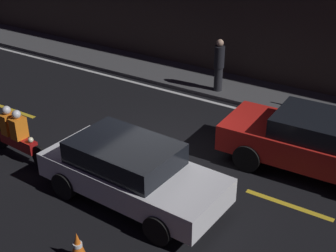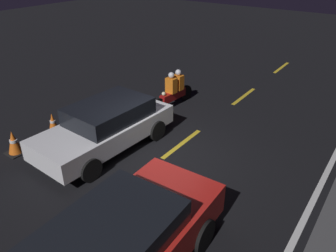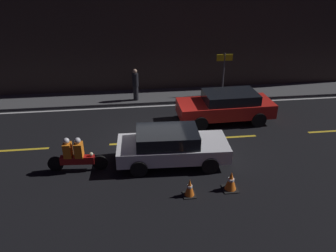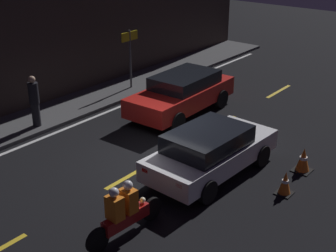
% 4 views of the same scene
% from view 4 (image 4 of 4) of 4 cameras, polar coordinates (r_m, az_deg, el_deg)
% --- Properties ---
extents(ground_plane, '(56.00, 56.00, 0.00)m').
position_cam_4_polar(ground_plane, '(13.85, -1.67, -4.38)').
color(ground_plane, black).
extents(raised_curb, '(28.00, 2.11, 0.12)m').
position_cam_4_polar(raised_curb, '(17.37, -14.92, 1.06)').
color(raised_curb, '#424244').
rests_on(raised_curb, ground).
extents(building_front, '(28.00, 0.30, 6.54)m').
position_cam_4_polar(building_front, '(17.44, -18.49, 11.79)').
color(building_front, '#382D28').
rests_on(building_front, ground).
extents(lane_dash_c, '(2.00, 0.14, 0.01)m').
position_cam_4_polar(lane_dash_c, '(13.20, -4.50, -5.94)').
color(lane_dash_c, gold).
rests_on(lane_dash_c, ground).
extents(lane_dash_d, '(2.00, 0.14, 0.01)m').
position_cam_4_polar(lane_dash_d, '(16.39, 6.29, 0.14)').
color(lane_dash_d, gold).
rests_on(lane_dash_d, ground).
extents(lane_dash_e, '(2.00, 0.14, 0.01)m').
position_cam_4_polar(lane_dash_e, '(20.09, 13.34, 4.13)').
color(lane_dash_e, gold).
rests_on(lane_dash_e, ground).
extents(lane_solid_kerb, '(25.20, 0.14, 0.01)m').
position_cam_4_polar(lane_solid_kerb, '(16.42, -12.15, -0.22)').
color(lane_solid_kerb, silver).
rests_on(lane_solid_kerb, ground).
extents(sedan_white, '(4.26, 2.01, 1.38)m').
position_cam_4_polar(sedan_white, '(12.92, 5.22, -2.95)').
color(sedan_white, silver).
rests_on(sedan_white, ground).
extents(taxi_red, '(4.58, 2.01, 1.47)m').
position_cam_4_polar(taxi_red, '(17.03, 1.74, 4.10)').
color(taxi_red, red).
rests_on(taxi_red, ground).
extents(motorcycle, '(2.21, 0.41, 1.36)m').
position_cam_4_polar(motorcycle, '(10.51, -5.45, -10.41)').
color(motorcycle, black).
rests_on(motorcycle, ground).
extents(traffic_cone_near, '(0.42, 0.42, 0.65)m').
position_cam_4_polar(traffic_cone_near, '(12.52, 14.09, -6.77)').
color(traffic_cone_near, black).
rests_on(traffic_cone_near, ground).
extents(traffic_cone_mid, '(0.51, 0.51, 0.71)m').
position_cam_4_polar(traffic_cone_mid, '(13.74, 16.16, -3.99)').
color(traffic_cone_mid, black).
rests_on(traffic_cone_mid, ground).
extents(pedestrian, '(0.34, 0.34, 1.76)m').
position_cam_4_polar(pedestrian, '(16.23, -15.98, 2.99)').
color(pedestrian, black).
rests_on(pedestrian, raised_curb).
extents(shop_sign, '(0.90, 0.08, 2.40)m').
position_cam_4_polar(shop_sign, '(19.28, -4.66, 9.51)').
color(shop_sign, '#4C4C51').
rests_on(shop_sign, raised_curb).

